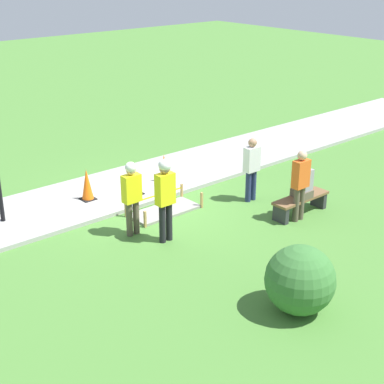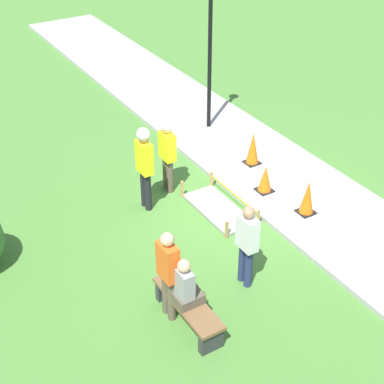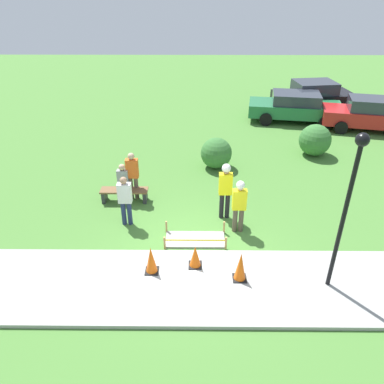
# 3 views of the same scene
# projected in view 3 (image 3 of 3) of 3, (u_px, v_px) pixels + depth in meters

# --- Properties ---
(ground_plane) EXTENTS (60.00, 60.00, 0.00)m
(ground_plane) POSITION_uv_depth(u_px,v_px,m) (195.00, 253.00, 10.25)
(ground_plane) COLOR #477A33
(sidewalk) EXTENTS (28.00, 2.57, 0.10)m
(sidewalk) POSITION_uv_depth(u_px,v_px,m) (194.00, 285.00, 9.11)
(sidewalk) COLOR #9E9E99
(sidewalk) RESTS_ON ground_plane
(wet_concrete_patch) EXTENTS (1.74, 0.81, 0.40)m
(wet_concrete_patch) POSITION_uv_depth(u_px,v_px,m) (195.00, 239.00, 10.72)
(wet_concrete_patch) COLOR gray
(wet_concrete_patch) RESTS_ON ground_plane
(traffic_cone_near_patch) EXTENTS (0.34, 0.34, 0.75)m
(traffic_cone_near_patch) POSITION_uv_depth(u_px,v_px,m) (151.00, 260.00, 9.29)
(traffic_cone_near_patch) COLOR black
(traffic_cone_near_patch) RESTS_ON sidewalk
(traffic_cone_far_patch) EXTENTS (0.34, 0.34, 0.61)m
(traffic_cone_far_patch) POSITION_uv_depth(u_px,v_px,m) (195.00, 256.00, 9.51)
(traffic_cone_far_patch) COLOR black
(traffic_cone_far_patch) RESTS_ON sidewalk
(traffic_cone_sidewalk_edge) EXTENTS (0.34, 0.34, 0.79)m
(traffic_cone_sidewalk_edge) POSITION_uv_depth(u_px,v_px,m) (241.00, 266.00, 9.05)
(traffic_cone_sidewalk_edge) COLOR black
(traffic_cone_sidewalk_edge) RESTS_ON sidewalk
(park_bench) EXTENTS (1.57, 0.44, 0.44)m
(park_bench) POSITION_uv_depth(u_px,v_px,m) (125.00, 193.00, 12.47)
(park_bench) COLOR #2D2D33
(park_bench) RESTS_ON ground_plane
(person_seated_on_bench) EXTENTS (0.36, 0.44, 0.89)m
(person_seated_on_bench) POSITION_uv_depth(u_px,v_px,m) (123.00, 180.00, 12.28)
(person_seated_on_bench) COLOR brown
(person_seated_on_bench) RESTS_ON park_bench
(worker_supervisor) EXTENTS (0.40, 0.24, 1.68)m
(worker_supervisor) POSITION_uv_depth(u_px,v_px,m) (239.00, 202.00, 10.66)
(worker_supervisor) COLOR brown
(worker_supervisor) RESTS_ON ground_plane
(worker_assistant) EXTENTS (0.40, 0.27, 1.85)m
(worker_assistant) POSITION_uv_depth(u_px,v_px,m) (226.00, 186.00, 11.22)
(worker_assistant) COLOR black
(worker_assistant) RESTS_ON ground_plane
(bystander_in_orange_shirt) EXTENTS (0.40, 0.22, 1.68)m
(bystander_in_orange_shirt) POSITION_uv_depth(u_px,v_px,m) (133.00, 173.00, 12.31)
(bystander_in_orange_shirt) COLOR brown
(bystander_in_orange_shirt) RESTS_ON ground_plane
(bystander_in_gray_shirt) EXTENTS (0.40, 0.22, 1.61)m
(bystander_in_gray_shirt) POSITION_uv_depth(u_px,v_px,m) (125.00, 198.00, 11.01)
(bystander_in_gray_shirt) COLOR navy
(bystander_in_gray_shirt) RESTS_ON ground_plane
(lamppost_near) EXTENTS (0.28, 0.28, 3.88)m
(lamppost_near) POSITION_uv_depth(u_px,v_px,m) (350.00, 193.00, 7.81)
(lamppost_near) COLOR black
(lamppost_near) RESTS_ON sidewalk
(parked_car_red) EXTENTS (4.86, 2.68, 1.56)m
(parked_car_red) POSITION_uv_depth(u_px,v_px,m) (372.00, 114.00, 18.11)
(parked_car_red) COLOR red
(parked_car_red) RESTS_ON ground_plane
(parked_car_black) EXTENTS (4.52, 2.61, 1.63)m
(parked_car_black) POSITION_uv_depth(u_px,v_px,m) (313.00, 96.00, 20.73)
(parked_car_black) COLOR black
(parked_car_black) RESTS_ON ground_plane
(parked_car_green) EXTENTS (4.91, 2.63, 1.47)m
(parked_car_green) POSITION_uv_depth(u_px,v_px,m) (295.00, 107.00, 19.28)
(parked_car_green) COLOR #236B3D
(parked_car_green) RESTS_ON ground_plane
(shrub_rounded_near) EXTENTS (1.21, 1.21, 1.21)m
(shrub_rounded_near) POSITION_uv_depth(u_px,v_px,m) (216.00, 153.00, 14.57)
(shrub_rounded_near) COLOR #387033
(shrub_rounded_near) RESTS_ON ground_plane
(shrub_rounded_mid) EXTENTS (1.32, 1.32, 1.32)m
(shrub_rounded_mid) POSITION_uv_depth(u_px,v_px,m) (315.00, 140.00, 15.60)
(shrub_rounded_mid) COLOR #387033
(shrub_rounded_mid) RESTS_ON ground_plane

